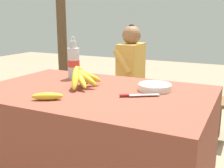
% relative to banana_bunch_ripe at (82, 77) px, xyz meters
% --- Properties ---
extents(market_counter, '(1.45, 0.95, 0.71)m').
position_rel_banana_bunch_ripe_xyz_m(market_counter, '(0.10, -0.03, -0.43)').
color(market_counter, brown).
rests_on(market_counter, ground_plane).
extents(banana_bunch_ripe, '(0.19, 0.31, 0.16)m').
position_rel_banana_bunch_ripe_xyz_m(banana_bunch_ripe, '(0.00, 0.00, 0.00)').
color(banana_bunch_ripe, '#4C381E').
rests_on(banana_bunch_ripe, market_counter).
extents(serving_bowl, '(0.21, 0.21, 0.04)m').
position_rel_banana_bunch_ripe_xyz_m(serving_bowl, '(0.45, 0.14, -0.05)').
color(serving_bowl, silver).
rests_on(serving_bowl, market_counter).
extents(water_bottle, '(0.09, 0.09, 0.31)m').
position_rel_banana_bunch_ripe_xyz_m(water_bottle, '(-0.21, 0.22, 0.05)').
color(water_bottle, silver).
rests_on(water_bottle, market_counter).
extents(loose_banana_front, '(0.17, 0.13, 0.04)m').
position_rel_banana_bunch_ripe_xyz_m(loose_banana_front, '(-0.02, -0.33, -0.05)').
color(loose_banana_front, gold).
rests_on(loose_banana_front, market_counter).
extents(knife, '(0.21, 0.15, 0.02)m').
position_rel_banana_bunch_ripe_xyz_m(knife, '(0.39, -0.06, -0.06)').
color(knife, '#BCBCC1').
rests_on(knife, market_counter).
extents(wooden_bench, '(1.62, 0.32, 0.40)m').
position_rel_banana_bunch_ripe_xyz_m(wooden_bench, '(0.03, 1.20, -0.44)').
color(wooden_bench, brown).
rests_on(wooden_bench, ground_plane).
extents(seated_vendor, '(0.40, 0.39, 1.09)m').
position_rel_banana_bunch_ripe_xyz_m(seated_vendor, '(-0.18, 1.16, -0.16)').
color(seated_vendor, '#564C60').
rests_on(seated_vendor, ground_plane).
extents(banana_bunch_green, '(0.18, 0.25, 0.14)m').
position_rel_banana_bunch_ripe_xyz_m(banana_bunch_green, '(0.52, 1.20, -0.31)').
color(banana_bunch_green, '#4C381E').
rests_on(banana_bunch_green, wooden_bench).
extents(support_post_near, '(0.12, 0.12, 2.22)m').
position_rel_banana_bunch_ripe_xyz_m(support_post_near, '(-1.23, 1.47, 0.33)').
color(support_post_near, '#4C3823').
rests_on(support_post_near, ground_plane).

